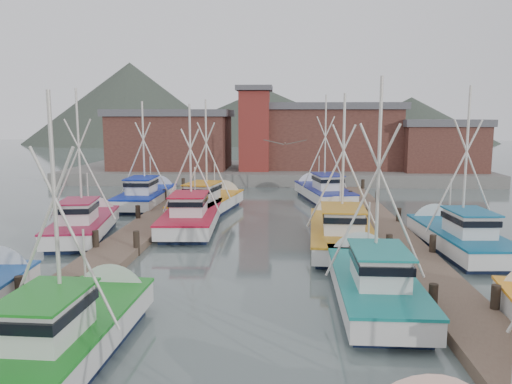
# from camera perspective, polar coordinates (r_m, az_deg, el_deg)

# --- Properties ---
(ground) EXTENTS (260.00, 260.00, 0.00)m
(ground) POSITION_cam_1_polar(r_m,az_deg,el_deg) (19.19, -0.16, -11.59)
(ground) COLOR #50605E
(ground) RESTS_ON ground
(dock_left) EXTENTS (2.30, 46.00, 1.50)m
(dock_left) POSITION_cam_1_polar(r_m,az_deg,el_deg) (24.32, -16.38, -7.06)
(dock_left) COLOR brown
(dock_left) RESTS_ON ground
(dock_right) EXTENTS (2.30, 46.00, 1.50)m
(dock_right) POSITION_cam_1_polar(r_m,az_deg,el_deg) (23.69, 17.77, -7.54)
(dock_right) COLOR brown
(dock_right) RESTS_ON ground
(quay) EXTENTS (44.00, 16.00, 1.20)m
(quay) POSITION_cam_1_polar(r_m,az_deg,el_deg) (55.32, 2.14, 2.28)
(quay) COLOR gray
(quay) RESTS_ON ground
(shed_left) EXTENTS (12.72, 8.48, 6.20)m
(shed_left) POSITION_cam_1_polar(r_m,az_deg,el_deg) (54.39, -9.61, 6.01)
(shed_left) COLOR brown
(shed_left) RESTS_ON quay
(shed_center) EXTENTS (14.84, 9.54, 6.90)m
(shed_center) POSITION_cam_1_polar(r_m,az_deg,el_deg) (55.24, 8.44, 6.44)
(shed_center) COLOR brown
(shed_center) RESTS_ON quay
(shed_right) EXTENTS (8.48, 6.36, 5.20)m
(shed_right) POSITION_cam_1_polar(r_m,az_deg,el_deg) (54.44, 20.36, 5.08)
(shed_right) COLOR brown
(shed_right) RESTS_ON quay
(lookout_tower) EXTENTS (3.60, 3.60, 8.50)m
(lookout_tower) POSITION_cam_1_polar(r_m,az_deg,el_deg) (51.09, -0.18, 7.34)
(lookout_tower) COLOR maroon
(lookout_tower) RESTS_ON quay
(distant_hills) EXTENTS (175.00, 140.00, 42.00)m
(distant_hills) POSITION_cam_1_polar(r_m,az_deg,el_deg) (141.41, -2.35, 5.83)
(distant_hills) COLOR #3B4338
(distant_hills) RESTS_ON ground
(boat_4) EXTENTS (3.21, 8.42, 7.95)m
(boat_4) POSITION_cam_1_polar(r_m,az_deg,el_deg) (15.39, -20.08, -14.65)
(boat_4) COLOR #0F1833
(boat_4) RESTS_ON ground
(boat_5) EXTENTS (3.49, 8.72, 8.69)m
(boat_5) POSITION_cam_1_polar(r_m,az_deg,el_deg) (19.04, 13.03, -9.81)
(boat_5) COLOR #0F1833
(boat_5) RESTS_ON ground
(boat_8) EXTENTS (3.43, 9.66, 8.22)m
(boat_8) POSITION_cam_1_polar(r_m,az_deg,el_deg) (30.67, -7.19, -2.68)
(boat_8) COLOR #0F1833
(boat_8) RESTS_ON ground
(boat_9) EXTENTS (3.61, 10.00, 8.68)m
(boat_9) POSITION_cam_1_polar(r_m,az_deg,el_deg) (26.65, 9.64, -4.44)
(boat_9) COLOR #0F1833
(boat_9) RESTS_ON ground
(boat_10) EXTENTS (3.81, 8.65, 8.79)m
(boat_10) POSITION_cam_1_polar(r_m,az_deg,el_deg) (29.59, -18.89, -3.48)
(boat_10) COLOR #0F1833
(boat_10) RESTS_ON ground
(boat_11) EXTENTS (3.58, 8.85, 8.82)m
(boat_11) POSITION_cam_1_polar(r_m,az_deg,el_deg) (27.13, 21.84, -4.70)
(boat_11) COLOR #0F1833
(boat_11) RESTS_ON ground
(boat_12) EXTENTS (4.36, 9.48, 8.58)m
(boat_12) POSITION_cam_1_polar(r_m,az_deg,el_deg) (35.27, -5.24, -1.18)
(boat_12) COLOR #0F1833
(boat_12) RESTS_ON ground
(boat_13) EXTENTS (4.54, 9.54, 9.13)m
(boat_13) POSITION_cam_1_polar(r_m,az_deg,el_deg) (40.58, 7.53, 0.06)
(boat_13) COLOR #0F1833
(boat_13) RESTS_ON ground
(boat_14) EXTENTS (3.57, 9.19, 8.56)m
(boat_14) POSITION_cam_1_polar(r_m,az_deg,el_deg) (39.01, -12.27, -0.40)
(boat_14) COLOR #0F1833
(boat_14) RESTS_ON ground
(gull_far) EXTENTS (1.55, 0.63, 0.24)m
(gull_far) POSITION_cam_1_polar(r_m,az_deg,el_deg) (17.94, 3.33, 5.63)
(gull_far) COLOR gray
(gull_far) RESTS_ON ground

